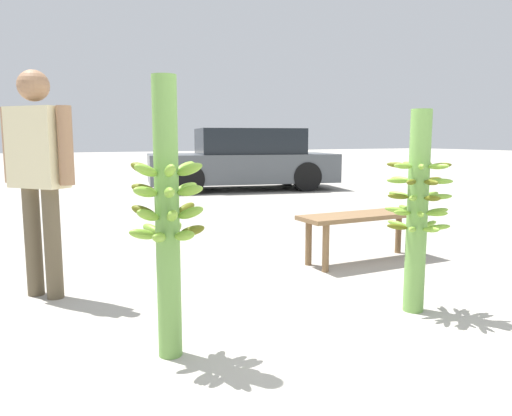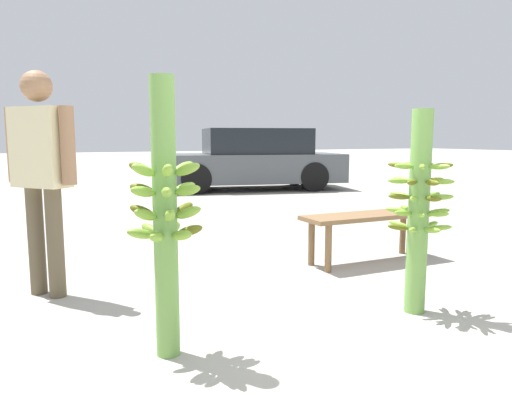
% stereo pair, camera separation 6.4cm
% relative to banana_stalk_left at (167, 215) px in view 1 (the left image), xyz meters
% --- Properties ---
extents(ground_plane, '(80.00, 80.00, 0.00)m').
position_rel_banana_stalk_left_xyz_m(ground_plane, '(0.93, -0.43, -0.77)').
color(ground_plane, '#9E998E').
extents(banana_stalk_left, '(0.41, 0.41, 1.48)m').
position_rel_banana_stalk_left_xyz_m(banana_stalk_left, '(0.00, 0.00, 0.00)').
color(banana_stalk_left, '#6B9E47').
rests_on(banana_stalk_left, ground_plane).
extents(banana_stalk_center, '(0.43, 0.43, 1.35)m').
position_rel_banana_stalk_left_xyz_m(banana_stalk_center, '(1.68, -0.06, -0.07)').
color(banana_stalk_center, '#6B9E47').
rests_on(banana_stalk_center, ground_plane).
extents(vendor_person, '(0.48, 0.55, 1.64)m').
position_rel_banana_stalk_left_xyz_m(vendor_person, '(-0.53, 1.40, 0.21)').
color(vendor_person, brown).
rests_on(vendor_person, ground_plane).
extents(market_bench, '(1.33, 0.39, 0.46)m').
position_rel_banana_stalk_left_xyz_m(market_bench, '(2.26, 1.17, -0.38)').
color(market_bench, brown).
rests_on(market_bench, ground_plane).
extents(parked_car, '(4.42, 2.53, 1.37)m').
position_rel_banana_stalk_left_xyz_m(parked_car, '(4.12, 7.75, -0.11)').
color(parked_car, '#4C5156').
rests_on(parked_car, ground_plane).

